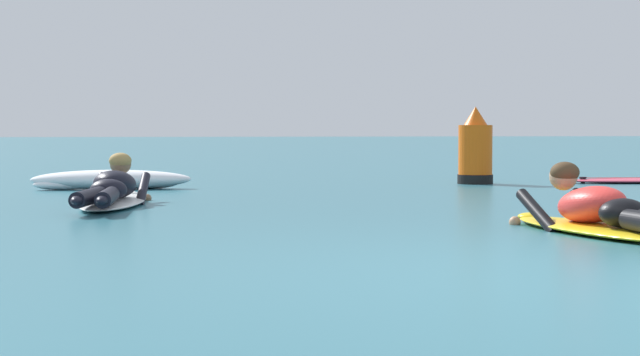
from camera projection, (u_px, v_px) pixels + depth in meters
name	position (u px, v px, depth m)	size (l,w,h in m)	color
ground_plane	(319.00, 181.00, 15.72)	(120.00, 120.00, 0.00)	#2D6B7A
surfer_near	(604.00, 215.00, 8.03)	(0.82, 2.62, 0.54)	yellow
surfer_far	(112.00, 192.00, 10.84)	(0.81, 2.71, 0.54)	white
whitewater_front	(112.00, 180.00, 13.75)	(1.89, 0.51, 0.23)	white
channel_marker_buoy	(475.00, 153.00, 15.04)	(0.46, 0.46, 1.00)	#EA5B0F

